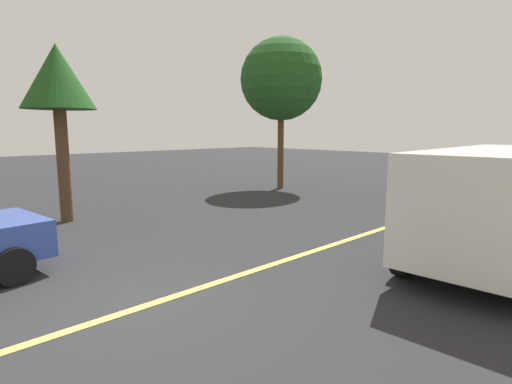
{
  "coord_description": "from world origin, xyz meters",
  "views": [
    {
      "loc": [
        -2.59,
        -5.19,
        2.55
      ],
      "look_at": [
        2.79,
        0.42,
        1.37
      ],
      "focal_mm": 28.62,
      "sensor_mm": 36.0,
      "label": 1
    }
  ],
  "objects_px": {
    "car_white_approaching": "(442,180)",
    "tree_centre_verge": "(57,81)",
    "white_van": "(500,200)",
    "tree_left_verge": "(281,80)"
  },
  "relations": [
    {
      "from": "white_van",
      "to": "tree_centre_verge",
      "type": "height_order",
      "value": "tree_centre_verge"
    },
    {
      "from": "tree_left_verge",
      "to": "tree_centre_verge",
      "type": "distance_m",
      "value": 9.22
    },
    {
      "from": "tree_left_verge",
      "to": "tree_centre_verge",
      "type": "xyz_separation_m",
      "value": [
        -9.18,
        -0.31,
        -0.82
      ]
    },
    {
      "from": "car_white_approaching",
      "to": "tree_left_verge",
      "type": "xyz_separation_m",
      "value": [
        -1.53,
        6.36,
        3.86
      ]
    },
    {
      "from": "car_white_approaching",
      "to": "tree_centre_verge",
      "type": "xyz_separation_m",
      "value": [
        -10.71,
        6.05,
        3.04
      ]
    },
    {
      "from": "white_van",
      "to": "tree_centre_verge",
      "type": "relative_size",
      "value": 1.09
    },
    {
      "from": "car_white_approaching",
      "to": "tree_centre_verge",
      "type": "height_order",
      "value": "tree_centre_verge"
    },
    {
      "from": "tree_left_verge",
      "to": "white_van",
      "type": "bearing_deg",
      "value": -115.33
    },
    {
      "from": "car_white_approaching",
      "to": "tree_left_verge",
      "type": "relative_size",
      "value": 0.74
    },
    {
      "from": "white_van",
      "to": "tree_left_verge",
      "type": "bearing_deg",
      "value": 64.67
    }
  ]
}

